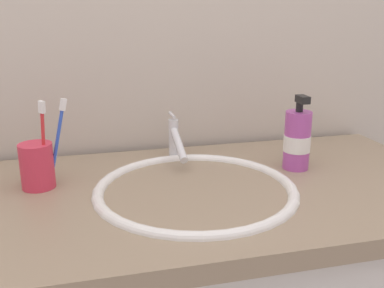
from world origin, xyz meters
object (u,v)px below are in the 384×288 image
at_px(faucet, 175,140).
at_px(toothbrush_blue, 58,136).
at_px(soap_dispenser, 297,140).
at_px(toothbrush_cup, 37,166).
at_px(toothbrush_red, 43,138).

distance_m(faucet, toothbrush_blue, 0.28).
distance_m(faucet, soap_dispenser, 0.29).
bearing_deg(toothbrush_cup, soap_dispenser, -2.44).
xyz_separation_m(toothbrush_cup, toothbrush_blue, (0.05, 0.01, 0.06)).
bearing_deg(faucet, toothbrush_blue, -160.90).
relative_size(toothbrush_blue, toothbrush_red, 1.00).
xyz_separation_m(faucet, toothbrush_red, (-0.29, -0.11, 0.06)).
bearing_deg(toothbrush_cup, toothbrush_red, -27.86).
distance_m(toothbrush_cup, toothbrush_red, 0.06).
bearing_deg(toothbrush_cup, faucet, 17.51).
xyz_separation_m(toothbrush_red, soap_dispenser, (0.55, -0.01, -0.04)).
xyz_separation_m(toothbrush_cup, toothbrush_red, (0.02, -0.01, 0.06)).
height_order(toothbrush_cup, toothbrush_red, toothbrush_red).
height_order(toothbrush_cup, soap_dispenser, soap_dispenser).
relative_size(toothbrush_cup, toothbrush_blue, 0.53).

